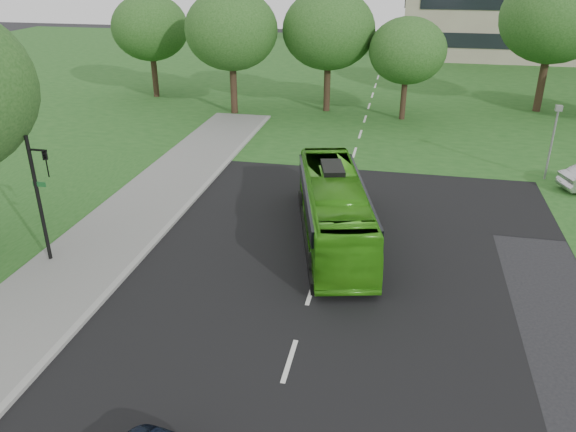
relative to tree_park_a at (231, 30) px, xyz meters
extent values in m
plane|color=black|center=(10.02, -25.79, -6.11)|extent=(160.00, 160.00, 0.00)
cube|color=black|center=(10.02, -5.79, -6.10)|extent=(14.00, 120.00, 0.01)
cube|color=black|center=(10.02, -11.79, -6.10)|extent=(80.00, 12.00, 0.01)
cube|color=silver|center=(10.02, -10.79, -6.09)|extent=(0.15, 90.00, 0.01)
cube|color=gray|center=(2.92, -30.79, -6.04)|extent=(0.25, 60.00, 0.15)
cube|color=#1F511B|center=(10.02, 19.21, -6.10)|extent=(120.00, 60.00, 0.01)
cylinder|color=black|center=(0.00, 0.00, -4.41)|extent=(0.51, 0.51, 3.42)
ellipsoid|color=#1B4617|center=(0.00, 0.00, 0.01)|extent=(6.78, 6.78, 5.76)
cylinder|color=black|center=(6.84, 2.12, -4.45)|extent=(0.50, 0.50, 3.34)
ellipsoid|color=#1B4617|center=(6.84, 2.12, -0.03)|extent=(6.86, 6.86, 5.83)
cylinder|color=black|center=(12.69, 0.79, -4.74)|extent=(0.41, 0.41, 2.75)
ellipsoid|color=#1B4617|center=(12.69, 0.79, -1.18)|extent=(5.47, 5.47, 4.65)
cylinder|color=black|center=(22.94, 5.33, -4.19)|extent=(0.58, 0.58, 3.84)
ellipsoid|color=#1B4617|center=(22.94, 5.33, 0.81)|extent=(7.72, 7.72, 6.56)
cylinder|color=black|center=(-8.17, 3.98, -4.52)|extent=(0.48, 0.48, 3.18)
ellipsoid|color=#1B4617|center=(-8.17, 3.98, -0.44)|extent=(6.24, 6.24, 5.30)
imported|color=#399A16|center=(10.23, -19.54, -4.73)|extent=(4.60, 10.22, 2.77)
cylinder|color=black|center=(-0.48, -23.79, -3.52)|extent=(0.14, 0.14, 5.18)
cylinder|color=black|center=(-0.12, -23.79, -1.45)|extent=(0.72, 0.08, 0.08)
imported|color=black|center=(0.14, -23.79, -1.97)|extent=(0.24, 0.26, 1.04)
cube|color=#195926|center=(-0.33, -23.79, -2.80)|extent=(0.52, 0.04, 0.19)
cylinder|color=gray|center=(20.57, -10.19, -4.20)|extent=(0.11, 0.11, 3.82)
cube|color=gray|center=(20.57, -10.19, -2.20)|extent=(0.36, 0.31, 0.29)
camera|label=1|loc=(12.69, -40.93, 4.93)|focal=35.00mm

